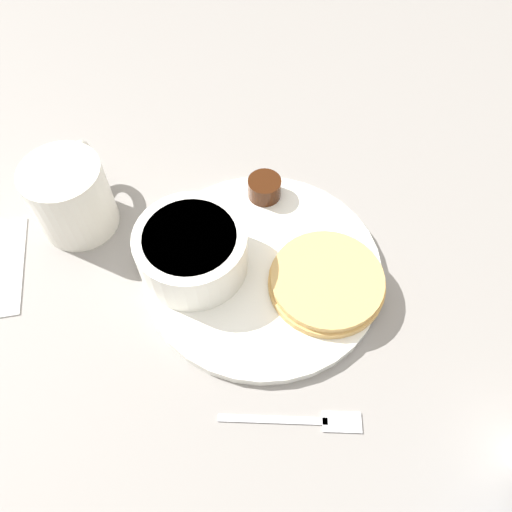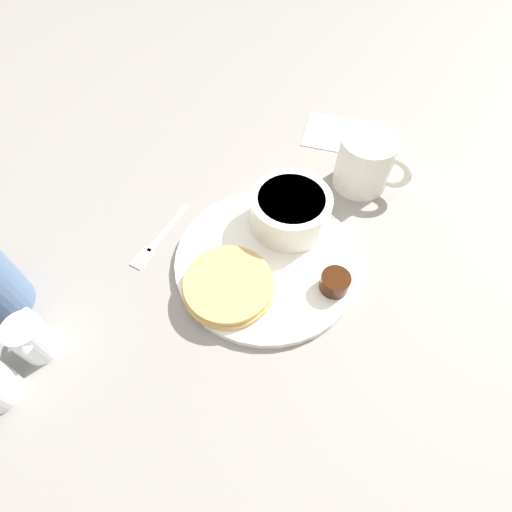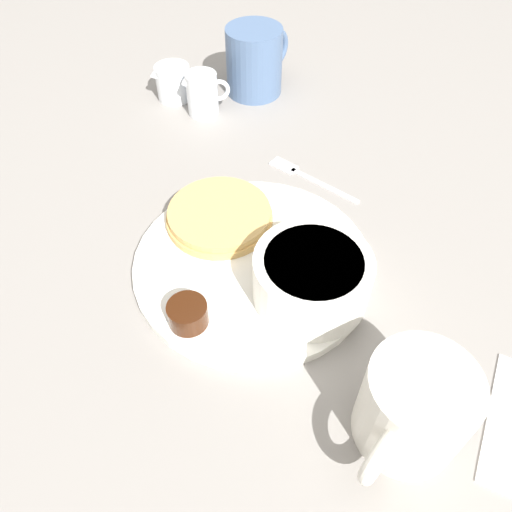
{
  "view_description": "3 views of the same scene",
  "coord_description": "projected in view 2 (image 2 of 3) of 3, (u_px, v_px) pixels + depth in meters",
  "views": [
    {
      "loc": [
        0.3,
        -0.0,
        0.49
      ],
      "look_at": [
        0.0,
        -0.01,
        0.03
      ],
      "focal_mm": 35.0,
      "sensor_mm": 36.0,
      "label": 1
    },
    {
      "loc": [
        -0.14,
        0.3,
        0.5
      ],
      "look_at": [
        0.01,
        0.01,
        0.02
      ],
      "focal_mm": 28.0,
      "sensor_mm": 36.0,
      "label": 2
    },
    {
      "loc": [
        -0.29,
        -0.23,
        0.44
      ],
      "look_at": [
        -0.01,
        -0.01,
        0.03
      ],
      "focal_mm": 35.0,
      "sensor_mm": 36.0,
      "label": 3
    }
  ],
  "objects": [
    {
      "name": "ground_plane",
      "position": [
        267.0,
        263.0,
        0.6
      ],
      "size": [
        4.0,
        4.0,
        0.0
      ],
      "primitive_type": "plane",
      "color": "gray"
    },
    {
      "name": "plate",
      "position": [
        267.0,
        261.0,
        0.59
      ],
      "size": [
        0.27,
        0.27,
        0.01
      ],
      "color": "white",
      "rests_on": "ground_plane"
    },
    {
      "name": "pancake_stack",
      "position": [
        228.0,
        285.0,
        0.55
      ],
      "size": [
        0.13,
        0.13,
        0.02
      ],
      "color": "tan",
      "rests_on": "plate"
    },
    {
      "name": "bowl",
      "position": [
        291.0,
        210.0,
        0.6
      ],
      "size": [
        0.12,
        0.12,
        0.06
      ],
      "color": "white",
      "rests_on": "plate"
    },
    {
      "name": "syrup_cup",
      "position": [
        334.0,
        283.0,
        0.55
      ],
      "size": [
        0.04,
        0.04,
        0.03
      ],
      "color": "#38190A",
      "rests_on": "plate"
    },
    {
      "name": "butter_ramekin",
      "position": [
        306.0,
        209.0,
        0.62
      ],
      "size": [
        0.05,
        0.05,
        0.04
      ],
      "color": "white",
      "rests_on": "plate"
    },
    {
      "name": "coffee_mug",
      "position": [
        366.0,
        163.0,
        0.65
      ],
      "size": [
        0.13,
        0.09,
        0.09
      ],
      "color": "silver",
      "rests_on": "ground_plane"
    },
    {
      "name": "creamer_pitcher_near",
      "position": [
        32.0,
        338.0,
        0.5
      ],
      "size": [
        0.06,
        0.05,
        0.07
      ],
      "color": "white",
      "rests_on": "ground_plane"
    },
    {
      "name": "fork",
      "position": [
        156.0,
        242.0,
        0.62
      ],
      "size": [
        0.02,
        0.14,
        0.0
      ],
      "color": "silver",
      "rests_on": "ground_plane"
    },
    {
      "name": "napkin",
      "position": [
        340.0,
        134.0,
        0.76
      ],
      "size": [
        0.15,
        0.13,
        0.0
      ],
      "color": "white",
      "rests_on": "ground_plane"
    }
  ]
}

